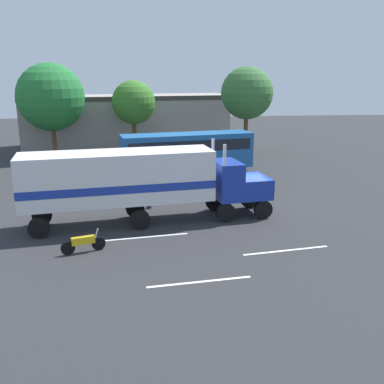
{
  "coord_description": "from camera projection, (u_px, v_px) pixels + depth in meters",
  "views": [
    {
      "loc": [
        -5.82,
        -24.96,
        8.32
      ],
      "look_at": [
        -3.25,
        -0.67,
        1.6
      ],
      "focal_mm": 40.78,
      "sensor_mm": 36.0,
      "label": 1
    }
  ],
  "objects": [
    {
      "name": "lane_stripe_far",
      "position": [
        200.0,
        282.0,
        17.89
      ],
      "size": [
        4.39,
        0.66,
        0.01
      ],
      "primitive_type": "cube",
      "rotation": [
        0.0,
        0.0,
        0.11
      ],
      "color": "silver",
      "rests_on": "ground_plane"
    },
    {
      "name": "lane_stripe_near",
      "position": [
        146.0,
        237.0,
        22.77
      ],
      "size": [
        4.38,
        0.75,
        0.01
      ],
      "primitive_type": "cube",
      "rotation": [
        0.0,
        0.0,
        0.14
      ],
      "color": "silver",
      "rests_on": "ground_plane"
    },
    {
      "name": "parked_bus",
      "position": [
        187.0,
        149.0,
        36.58
      ],
      "size": [
        11.28,
        4.59,
        3.4
      ],
      "color": "#1E5999",
      "rests_on": "ground_plane"
    },
    {
      "name": "motorcycle",
      "position": [
        84.0,
        243.0,
        20.74
      ],
      "size": [
        2.04,
        0.74,
        1.12
      ],
      "color": "black",
      "rests_on": "ground_plane"
    },
    {
      "name": "parked_car",
      "position": [
        62.0,
        165.0,
        36.76
      ],
      "size": [
        4.55,
        2.22,
        1.57
      ],
      "color": "#234C8C",
      "rests_on": "ground_plane"
    },
    {
      "name": "tree_right",
      "position": [
        247.0,
        93.0,
        44.33
      ],
      "size": [
        5.32,
        5.32,
        8.94
      ],
      "color": "brown",
      "rests_on": "ground_plane"
    },
    {
      "name": "semi_truck",
      "position": [
        138.0,
        180.0,
        24.34
      ],
      "size": [
        14.37,
        4.77,
        4.5
      ],
      "color": "#193399",
      "rests_on": "ground_plane"
    },
    {
      "name": "ground_plane",
      "position": [
        243.0,
        213.0,
        26.73
      ],
      "size": [
        120.0,
        120.0,
        0.0
      ],
      "primitive_type": "plane",
      "color": "#2D2D30"
    },
    {
      "name": "building_backdrop",
      "position": [
        127.0,
        118.0,
        51.06
      ],
      "size": [
        24.14,
        9.48,
        5.77
      ],
      "color": "#9E938C",
      "rests_on": "ground_plane"
    },
    {
      "name": "tree_left",
      "position": [
        134.0,
        103.0,
        45.11
      ],
      "size": [
        4.49,
        4.49,
        7.56
      ],
      "color": "brown",
      "rests_on": "ground_plane"
    },
    {
      "name": "person_bystander",
      "position": [
        149.0,
        195.0,
        27.36
      ],
      "size": [
        0.36,
        0.47,
        1.63
      ],
      "color": "#2D3347",
      "rests_on": "ground_plane"
    },
    {
      "name": "lane_stripe_mid",
      "position": [
        286.0,
        251.0,
        21.05
      ],
      "size": [
        4.38,
        0.79,
        0.01
      ],
      "primitive_type": "cube",
      "rotation": [
        0.0,
        0.0,
        0.14
      ],
      "color": "silver",
      "rests_on": "ground_plane"
    },
    {
      "name": "tree_center",
      "position": [
        51.0,
        97.0,
        43.18
      ],
      "size": [
        6.68,
        6.68,
        9.29
      ],
      "color": "brown",
      "rests_on": "ground_plane"
    }
  ]
}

